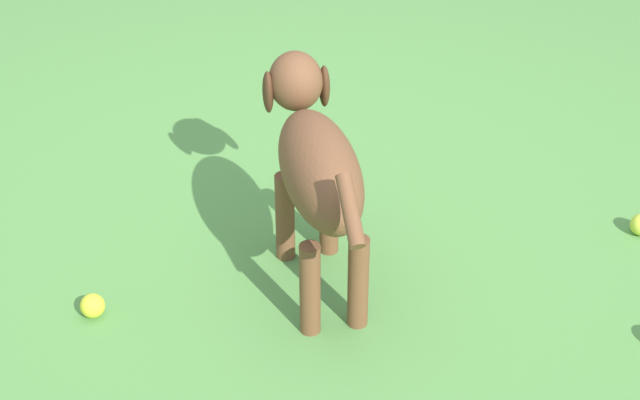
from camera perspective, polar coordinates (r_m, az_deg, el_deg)
name	(u,v)px	position (r m, az deg, el deg)	size (l,w,h in m)	color
ground	(292,234)	(3.09, -1.55, -1.88)	(14.00, 14.00, 0.00)	#548C42
dog	(316,163)	(2.71, -0.23, 2.01)	(0.75, 0.47, 0.57)	brown
tennis_ball_3	(93,306)	(2.84, -12.24, -5.63)	(0.07, 0.07, 0.07)	gold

